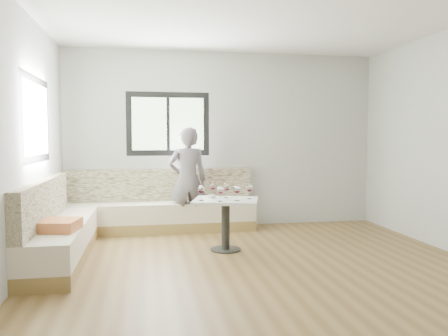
# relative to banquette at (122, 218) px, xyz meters

# --- Properties ---
(room) EXTENTS (5.01, 5.01, 2.81)m
(room) POSITION_rel_banquette_xyz_m (1.51, -1.55, 1.08)
(room) COLOR brown
(room) RESTS_ON ground
(banquette) EXTENTS (2.90, 2.80, 0.95)m
(banquette) POSITION_rel_banquette_xyz_m (0.00, 0.00, 0.00)
(banquette) COLOR olive
(banquette) RESTS_ON ground
(table) EXTENTS (0.94, 0.82, 0.66)m
(table) POSITION_rel_banquette_xyz_m (1.33, -0.67, 0.16)
(table) COLOR black
(table) RESTS_ON ground
(person) EXTENTS (0.60, 0.41, 1.60)m
(person) POSITION_rel_banquette_xyz_m (0.95, 0.48, 0.47)
(person) COLOR #5B545B
(person) RESTS_ON ground
(olive_ramekin) EXTENTS (0.11, 0.11, 0.04)m
(olive_ramekin) POSITION_rel_banquette_xyz_m (1.17, -0.55, 0.35)
(olive_ramekin) COLOR white
(olive_ramekin) RESTS_ON table
(wine_glass_a) EXTENTS (0.09, 0.09, 0.19)m
(wine_glass_a) POSITION_rel_banquette_xyz_m (1.01, -0.73, 0.46)
(wine_glass_a) COLOR white
(wine_glass_a) RESTS_ON table
(wine_glass_b) EXTENTS (0.09, 0.09, 0.19)m
(wine_glass_b) POSITION_rel_banquette_xyz_m (1.23, -0.85, 0.46)
(wine_glass_b) COLOR white
(wine_glass_b) RESTS_ON table
(wine_glass_c) EXTENTS (0.09, 0.09, 0.19)m
(wine_glass_c) POSITION_rel_banquette_xyz_m (1.45, -0.82, 0.46)
(wine_glass_c) COLOR white
(wine_glass_c) RESTS_ON table
(wine_glass_d) EXTENTS (0.09, 0.09, 0.19)m
(wine_glass_d) POSITION_rel_banquette_xyz_m (1.36, -0.55, 0.46)
(wine_glass_d) COLOR white
(wine_glass_d) RESTS_ON table
(wine_glass_e) EXTENTS (0.09, 0.09, 0.19)m
(wine_glass_e) POSITION_rel_banquette_xyz_m (1.64, -0.68, 0.46)
(wine_glass_e) COLOR white
(wine_glass_e) RESTS_ON table
(wine_glass_f) EXTENTS (0.09, 0.09, 0.19)m
(wine_glass_f) POSITION_rel_banquette_xyz_m (1.20, -0.42, 0.46)
(wine_glass_f) COLOR white
(wine_glass_f) RESTS_ON table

